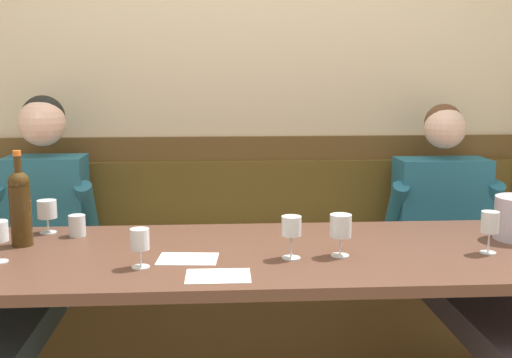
{
  "coord_description": "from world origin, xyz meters",
  "views": [
    {
      "loc": [
        -0.14,
        -2.11,
        1.38
      ],
      "look_at": [
        0.02,
        0.44,
        0.94
      ],
      "focal_mm": 43.63,
      "sensor_mm": 36.0,
      "label": 1
    }
  ],
  "objects": [
    {
      "name": "dining_table",
      "position": [
        0.0,
        0.12,
        0.66
      ],
      "size": [
        2.47,
        0.84,
        0.73
      ],
      "color": "#4F3124",
      "rests_on": "ground"
    },
    {
      "name": "room_wall_back",
      "position": [
        0.0,
        1.09,
        1.4
      ],
      "size": [
        6.8,
        0.08,
        2.8
      ],
      "primitive_type": "cube",
      "color": "beige",
      "rests_on": "ground"
    },
    {
      "name": "wine_glass_mid_right",
      "position": [
        -0.4,
        -0.06,
        0.82
      ],
      "size": [
        0.06,
        0.06,
        0.14
      ],
      "color": "silver",
      "rests_on": "dining_table"
    },
    {
      "name": "wine_glass_center_front",
      "position": [
        0.3,
        0.03,
        0.83
      ],
      "size": [
        0.08,
        0.08,
        0.15
      ],
      "color": "silver",
      "rests_on": "dining_table"
    },
    {
      "name": "wood_wainscot_panel",
      "position": [
        0.0,
        1.04,
        0.53
      ],
      "size": [
        6.8,
        0.03,
        1.06
      ],
      "primitive_type": "cube",
      "color": "brown",
      "rests_on": "ground"
    },
    {
      "name": "wall_bench",
      "position": [
        0.0,
        0.83,
        0.28
      ],
      "size": [
        2.77,
        0.42,
        0.94
      ],
      "color": "brown",
      "rests_on": "ground"
    },
    {
      "name": "wine_glass_by_bottle",
      "position": [
        0.85,
        0.03,
        0.84
      ],
      "size": [
        0.06,
        0.06,
        0.16
      ],
      "color": "silver",
      "rests_on": "dining_table"
    },
    {
      "name": "tasting_sheet_left_guest",
      "position": [
        -0.25,
        0.03,
        0.73
      ],
      "size": [
        0.22,
        0.17,
        0.0
      ],
      "primitive_type": "cube",
      "rotation": [
        0.0,
        0.0,
        -0.09
      ],
      "color": "white",
      "rests_on": "dining_table"
    },
    {
      "name": "water_tumbler_right",
      "position": [
        -0.71,
        0.37,
        0.77
      ],
      "size": [
        0.07,
        0.07,
        0.09
      ],
      "primitive_type": "cylinder",
      "color": "silver",
      "rests_on": "dining_table"
    },
    {
      "name": "wine_glass_near_bucket",
      "position": [
        0.12,
        0.01,
        0.84
      ],
      "size": [
        0.07,
        0.07,
        0.15
      ],
      "color": "silver",
      "rests_on": "dining_table"
    },
    {
      "name": "person_left_seat",
      "position": [
        -0.94,
        0.47,
        0.64
      ],
      "size": [
        0.46,
        1.3,
        1.28
      ],
      "color": "#343433",
      "rests_on": "ground"
    },
    {
      "name": "person_center_right_seat",
      "position": [
        0.95,
        0.43,
        0.59
      ],
      "size": [
        0.54,
        1.29,
        1.23
      ],
      "color": "#34353A",
      "rests_on": "ground"
    },
    {
      "name": "wine_glass_mid_left",
      "position": [
        -0.84,
        0.43,
        0.82
      ],
      "size": [
        0.08,
        0.08,
        0.14
      ],
      "color": "silver",
      "rests_on": "dining_table"
    },
    {
      "name": "wine_bottle_clear_water",
      "position": [
        -0.88,
        0.25,
        0.89
      ],
      "size": [
        0.08,
        0.08,
        0.37
      ],
      "color": "#3B280E",
      "rests_on": "dining_table"
    },
    {
      "name": "tasting_sheet_right_guest",
      "position": [
        -0.14,
        -0.17,
        0.73
      ],
      "size": [
        0.21,
        0.15,
        0.0
      ],
      "primitive_type": "cube",
      "rotation": [
        0.0,
        0.0,
        -0.01
      ],
      "color": "white",
      "rests_on": "dining_table"
    }
  ]
}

